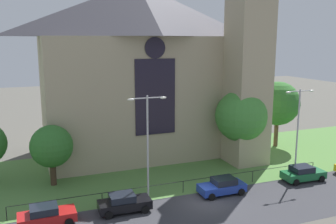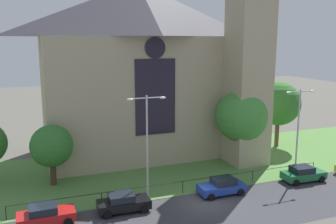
# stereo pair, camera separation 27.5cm
# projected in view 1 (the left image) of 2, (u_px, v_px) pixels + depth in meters

# --- Properties ---
(ground) EXTENTS (160.00, 160.00, 0.00)m
(ground) POSITION_uv_depth(u_px,v_px,m) (165.00, 166.00, 41.10)
(ground) COLOR #56544C
(road_asphalt) EXTENTS (120.00, 8.00, 0.01)m
(road_asphalt) POSITION_uv_depth(u_px,v_px,m) (218.00, 212.00, 30.11)
(road_asphalt) COLOR #38383D
(road_asphalt) RESTS_ON ground
(grass_verge) EXTENTS (120.00, 20.00, 0.01)m
(grass_verge) POSITION_uv_depth(u_px,v_px,m) (172.00, 172.00, 39.27)
(grass_verge) COLOR #517F3D
(grass_verge) RESTS_ON ground
(church_building) EXTENTS (23.20, 16.20, 26.00)m
(church_building) POSITION_uv_depth(u_px,v_px,m) (146.00, 69.00, 44.03)
(church_building) COLOR tan
(church_building) RESTS_ON ground
(iron_railing) EXTENTS (29.50, 0.07, 1.13)m
(iron_railing) POSITION_uv_depth(u_px,v_px,m) (183.00, 183.00, 33.66)
(iron_railing) COLOR black
(iron_railing) RESTS_ON ground
(tree_left_near) EXTENTS (3.99, 3.99, 5.83)m
(tree_left_near) POSITION_uv_depth(u_px,v_px,m) (52.00, 146.00, 34.99)
(tree_left_near) COLOR #423021
(tree_left_near) RESTS_ON ground
(tree_right_far) EXTENTS (5.59, 5.59, 8.43)m
(tree_right_far) POSITION_uv_depth(u_px,v_px,m) (278.00, 104.00, 47.68)
(tree_right_far) COLOR brown
(tree_right_far) RESTS_ON ground
(tree_right_near) EXTENTS (5.70, 5.70, 8.28)m
(tree_right_near) POSITION_uv_depth(u_px,v_px,m) (241.00, 116.00, 40.83)
(tree_right_near) COLOR brown
(tree_right_near) RESTS_ON ground
(streetlamp_near) EXTENTS (3.37, 0.26, 9.09)m
(streetlamp_near) POSITION_uv_depth(u_px,v_px,m) (148.00, 135.00, 31.49)
(streetlamp_near) COLOR #B2B2B7
(streetlamp_near) RESTS_ON ground
(streetlamp_far) EXTENTS (3.37, 0.26, 8.90)m
(streetlamp_far) POSITION_uv_depth(u_px,v_px,m) (298.00, 122.00, 37.04)
(streetlamp_far) COLOR #B2B2B7
(streetlamp_far) RESTS_ON ground
(parked_car_red) EXTENTS (4.23, 2.08, 1.51)m
(parked_car_red) POSITION_uv_depth(u_px,v_px,m) (46.00, 215.00, 27.87)
(parked_car_red) COLOR #B21919
(parked_car_red) RESTS_ON ground
(parked_car_black) EXTENTS (4.25, 2.11, 1.51)m
(parked_car_black) POSITION_uv_depth(u_px,v_px,m) (124.00, 203.00, 30.02)
(parked_car_black) COLOR black
(parked_car_black) RESTS_ON ground
(parked_car_blue) EXTENTS (4.20, 2.02, 1.51)m
(parked_car_blue) POSITION_uv_depth(u_px,v_px,m) (222.00, 186.00, 33.44)
(parked_car_blue) COLOR #1E3899
(parked_car_blue) RESTS_ON ground
(parked_car_green) EXTENTS (4.28, 2.19, 1.51)m
(parked_car_green) POSITION_uv_depth(u_px,v_px,m) (303.00, 173.00, 36.62)
(parked_car_green) COLOR #196033
(parked_car_green) RESTS_ON ground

